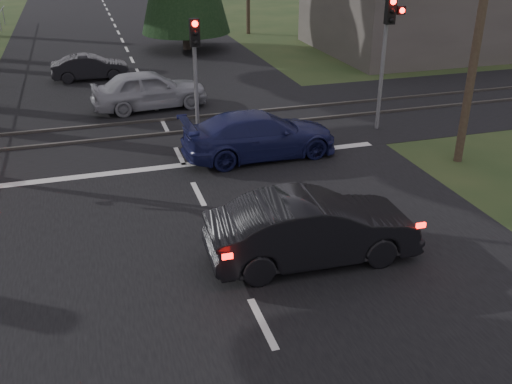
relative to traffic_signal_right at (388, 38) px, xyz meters
name	(u,v)px	position (x,y,z in m)	size (l,w,h in m)	color
ground	(263,324)	(-7.55, -9.47, -3.31)	(120.00, 120.00, 0.00)	#253B1B
road	(174,146)	(-7.55, 0.53, -3.31)	(14.00, 100.00, 0.01)	black
rail_corridor	(165,127)	(-7.55, 2.53, -3.31)	(120.00, 8.00, 0.01)	black
stop_line	(184,165)	(-7.55, -1.27, -3.30)	(13.00, 0.35, 0.00)	silver
rail_near	(169,133)	(-7.55, 1.73, -3.26)	(120.00, 0.12, 0.10)	#59544C
rail_far	(162,120)	(-7.55, 3.33, -3.26)	(120.00, 0.12, 0.10)	#59544C
traffic_signal_right	(388,38)	(0.00, 0.00, 0.00)	(0.68, 0.48, 4.70)	slate
traffic_signal_center	(195,58)	(-6.55, 1.20, -0.51)	(0.32, 0.48, 4.10)	slate
utility_pole_near	(483,8)	(0.95, -3.47, 1.41)	(1.80, 0.26, 9.00)	#4C3D2D
building_right	(439,14)	(10.45, 12.53, -1.31)	(14.00, 10.00, 4.00)	#59514C
dark_hatchback	(312,229)	(-5.78, -7.58, -2.53)	(1.65, 4.74, 1.56)	black
silver_car	(149,90)	(-7.75, 5.13, -2.53)	(1.86, 4.62, 1.57)	#999BA1
blue_sedan	(260,135)	(-5.02, -1.22, -2.58)	(2.05, 5.05, 1.47)	#191D4D
dark_car_far	(90,67)	(-9.87, 10.71, -2.72)	(1.25, 3.59, 1.18)	black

